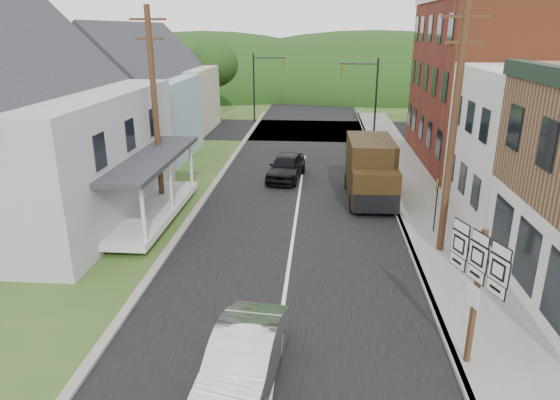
% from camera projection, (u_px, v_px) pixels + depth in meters
% --- Properties ---
extents(ground, '(120.00, 120.00, 0.00)m').
position_uv_depth(ground, '(285.00, 293.00, 15.99)').
color(ground, '#2D4719').
rests_on(ground, ground).
extents(road, '(9.00, 90.00, 0.02)m').
position_uv_depth(road, '(299.00, 195.00, 25.41)').
color(road, black).
rests_on(road, ground).
extents(cross_road, '(60.00, 9.00, 0.02)m').
position_uv_depth(cross_road, '(309.00, 130.00, 41.42)').
color(cross_road, black).
rests_on(cross_road, ground).
extents(sidewalk_right, '(2.80, 55.00, 0.15)m').
position_uv_depth(sidewalk_right, '(425.00, 210.00, 23.04)').
color(sidewalk_right, slate).
rests_on(sidewalk_right, ground).
extents(curb_right, '(0.20, 55.00, 0.15)m').
position_uv_depth(curb_right, '(395.00, 209.00, 23.15)').
color(curb_right, slate).
rests_on(curb_right, ground).
extents(curb_left, '(0.30, 55.00, 0.12)m').
position_uv_depth(curb_left, '(200.00, 204.00, 23.87)').
color(curb_left, slate).
rests_on(curb_left, ground).
extents(storefront_red, '(8.00, 12.00, 10.00)m').
position_uv_depth(storefront_red, '(496.00, 82.00, 29.49)').
color(storefront_red, brown).
rests_on(storefront_red, ground).
extents(house_gray, '(10.20, 12.24, 8.35)m').
position_uv_depth(house_gray, '(14.00, 123.00, 21.19)').
color(house_gray, '#AFB1B5').
rests_on(house_gray, ground).
extents(house_blue, '(7.14, 8.16, 7.28)m').
position_uv_depth(house_blue, '(132.00, 100.00, 31.65)').
color(house_blue, '#8DADC0').
rests_on(house_blue, ground).
extents(house_cream, '(7.14, 8.16, 7.28)m').
position_uv_depth(house_cream, '(166.00, 85.00, 40.17)').
color(house_cream, '#B3AE8B').
rests_on(house_cream, ground).
extents(utility_pole_right, '(1.60, 0.26, 9.00)m').
position_uv_depth(utility_pole_right, '(453.00, 131.00, 17.33)').
color(utility_pole_right, '#472D19').
rests_on(utility_pole_right, ground).
extents(utility_pole_left, '(1.60, 0.26, 9.00)m').
position_uv_depth(utility_pole_left, '(155.00, 107.00, 22.51)').
color(utility_pole_left, '#472D19').
rests_on(utility_pole_left, ground).
extents(traffic_signal_right, '(2.87, 0.20, 6.00)m').
position_uv_depth(traffic_signal_right, '(367.00, 90.00, 36.56)').
color(traffic_signal_right, black).
rests_on(traffic_signal_right, ground).
extents(traffic_signal_left, '(2.87, 0.20, 6.00)m').
position_uv_depth(traffic_signal_left, '(262.00, 79.00, 43.82)').
color(traffic_signal_left, black).
rests_on(traffic_signal_left, ground).
extents(tree_left_c, '(5.80, 5.80, 8.41)m').
position_uv_depth(tree_left_c, '(32.00, 60.00, 34.37)').
color(tree_left_c, '#382616').
rests_on(tree_left_c, ground).
extents(tree_left_d, '(4.80, 4.80, 6.94)m').
position_uv_depth(tree_left_d, '(212.00, 65.00, 45.23)').
color(tree_left_d, '#382616').
rests_on(tree_left_d, ground).
extents(forested_ridge, '(90.00, 30.00, 16.00)m').
position_uv_depth(forested_ridge, '(314.00, 90.00, 67.79)').
color(forested_ridge, black).
rests_on(forested_ridge, ground).
extents(silver_sedan, '(1.90, 4.38, 1.40)m').
position_uv_depth(silver_sedan, '(243.00, 360.00, 11.64)').
color(silver_sedan, silver).
rests_on(silver_sedan, ground).
extents(dark_sedan, '(2.24, 4.39, 1.43)m').
position_uv_depth(dark_sedan, '(286.00, 167.00, 27.78)').
color(dark_sedan, black).
rests_on(dark_sedan, ground).
extents(delivery_van, '(2.27, 5.30, 2.94)m').
position_uv_depth(delivery_van, '(371.00, 170.00, 24.24)').
color(delivery_van, black).
rests_on(delivery_van, ground).
extents(route_sign_cluster, '(0.78, 1.93, 3.56)m').
position_uv_depth(route_sign_cluster, '(476.00, 279.00, 11.72)').
color(route_sign_cluster, '#472D19').
rests_on(route_sign_cluster, sidewalk_right).
extents(warning_sign, '(0.15, 0.62, 2.28)m').
position_uv_depth(warning_sign, '(436.00, 198.00, 19.99)').
color(warning_sign, black).
rests_on(warning_sign, sidewalk_right).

